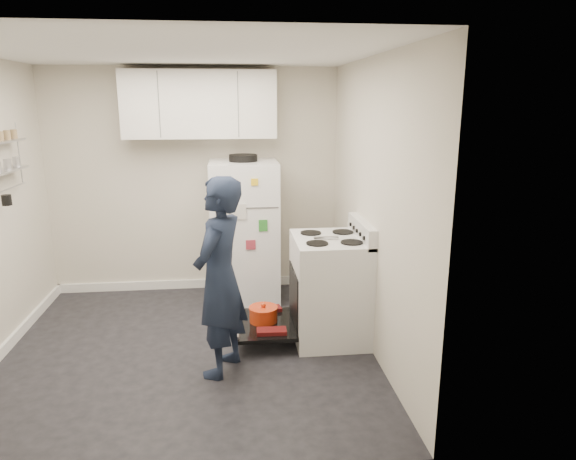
{
  "coord_description": "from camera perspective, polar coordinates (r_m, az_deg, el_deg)",
  "views": [
    {
      "loc": [
        0.41,
        -4.19,
        2.14
      ],
      "look_at": [
        0.89,
        0.09,
        1.05
      ],
      "focal_mm": 32.0,
      "sensor_mm": 36.0,
      "label": 1
    }
  ],
  "objects": [
    {
      "name": "room",
      "position": [
        4.34,
        -12.0,
        1.49
      ],
      "size": [
        3.21,
        3.21,
        2.51
      ],
      "color": "black",
      "rests_on": "ground"
    },
    {
      "name": "electric_range",
      "position": [
        4.73,
        4.48,
        -6.56
      ],
      "size": [
        0.66,
        0.76,
        1.1
      ],
      "color": "silver",
      "rests_on": "ground"
    },
    {
      "name": "open_oven_door",
      "position": [
        4.78,
        -2.68,
        -9.98
      ],
      "size": [
        0.55,
        0.71,
        0.21
      ],
      "color": "black",
      "rests_on": "ground"
    },
    {
      "name": "refrigerator",
      "position": [
        5.61,
        -4.83,
        -0.03
      ],
      "size": [
        0.72,
        0.74,
        1.59
      ],
      "color": "white",
      "rests_on": "ground"
    },
    {
      "name": "upper_cabinets",
      "position": [
        5.63,
        -9.78,
        13.59
      ],
      "size": [
        1.6,
        0.33,
        0.7
      ],
      "primitive_type": "cube",
      "color": "silver",
      "rests_on": "room"
    },
    {
      "name": "wall_shelf_rack",
      "position": [
        5.08,
        -28.86,
        7.22
      ],
      "size": [
        0.14,
        0.6,
        0.61
      ],
      "color": "#B2B2B7",
      "rests_on": "room"
    },
    {
      "name": "person",
      "position": [
        4.05,
        -7.6,
        -5.27
      ],
      "size": [
        0.58,
        0.69,
        1.6
      ],
      "primitive_type": "imported",
      "rotation": [
        0.0,
        0.0,
        -1.99
      ],
      "color": "#161F33",
      "rests_on": "ground"
    }
  ]
}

